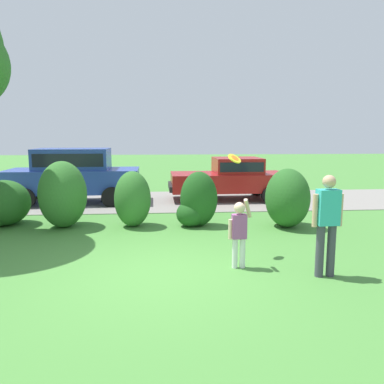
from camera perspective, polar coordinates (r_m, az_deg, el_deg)
ground_plane at (r=6.79m, az=-4.56°, el=-12.09°), size 80.00×80.00×0.00m
driveway_strip at (r=13.89m, az=-4.47°, el=-1.33°), size 28.00×4.40×0.02m
shrub_near_tree at (r=11.25m, az=-26.45°, el=-1.69°), size 1.31×1.39×1.21m
shrub_centre_left at (r=10.40m, az=-18.78°, el=-0.34°), size 1.21×1.40×1.73m
shrub_centre at (r=10.07m, az=-8.89°, el=-1.03°), size 0.95×0.99×1.46m
shrub_centre_right at (r=10.00m, az=0.72°, el=-1.59°), size 1.09×0.83×1.45m
shrub_far_end at (r=10.19m, az=14.09°, el=-0.88°), size 1.13×1.34×1.53m
parked_sedan at (r=14.08m, az=5.88°, el=2.23°), size 4.43×2.15×1.56m
parked_suv at (r=13.96m, az=-17.31°, el=2.78°), size 4.75×2.19×1.92m
child_thrower at (r=6.90m, az=7.07°, el=-5.56°), size 0.45×0.27×1.29m
frisbee at (r=7.51m, az=6.38°, el=5.01°), size 0.31×0.26×0.25m
adult_onlooker at (r=6.77m, az=19.58°, el=-3.97°), size 0.53×0.24×1.74m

